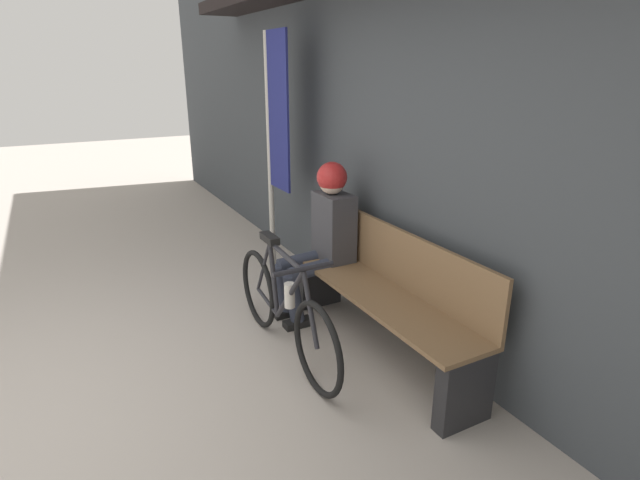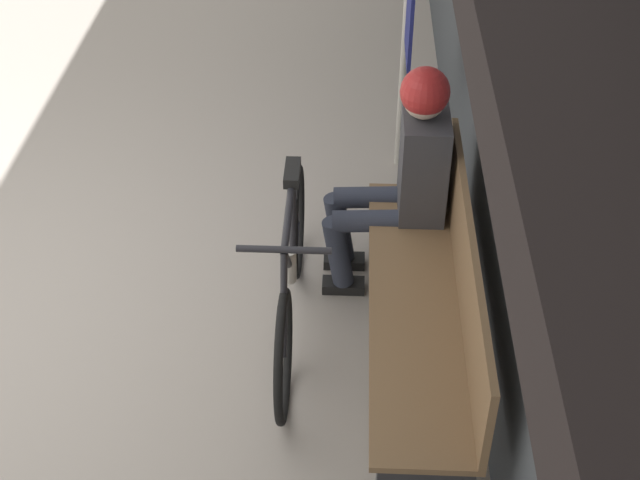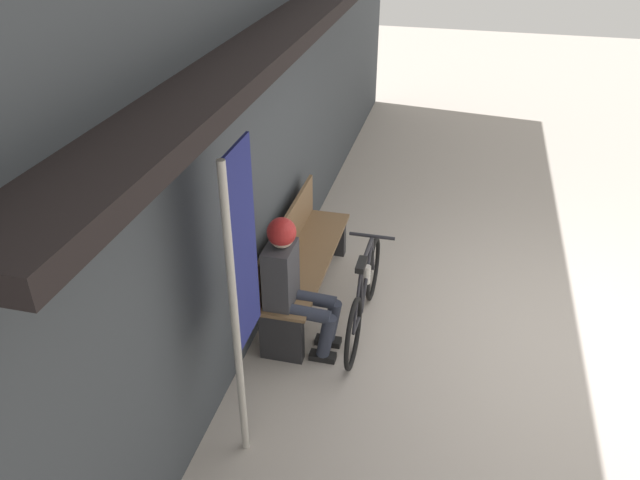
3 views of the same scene
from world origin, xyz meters
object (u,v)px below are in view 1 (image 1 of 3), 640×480
Objects in this scene: bicycle at (284,310)px; person_seated at (324,230)px; park_bench_near at (385,297)px; banner_pole at (275,129)px.

person_seated reaches higher than bicycle.
park_bench_near is 0.76m from person_seated.
bicycle is 1.81m from banner_pole.
person_seated is 0.56× the size of banner_pole.
person_seated is at bearing 127.71° from bicycle.
park_bench_near is at bearing 8.80° from person_seated.
bicycle is 0.71× the size of banner_pole.
banner_pole is (-1.37, 0.56, 1.04)m from bicycle.
park_bench_near is 1.46× the size of person_seated.
person_seated is (-0.41, 0.53, 0.37)m from bicycle.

